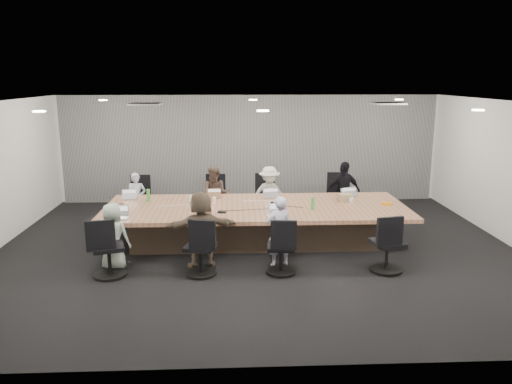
{
  "coord_description": "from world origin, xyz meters",
  "views": [
    {
      "loc": [
        -0.44,
        -9.12,
        3.24
      ],
      "look_at": [
        0.0,
        0.4,
        1.05
      ],
      "focal_mm": 35.0,
      "sensor_mm": 36.0,
      "label": 1
    }
  ],
  "objects_px": {
    "chair_1": "(216,201)",
    "mug_brown": "(121,205)",
    "laptop_5": "(203,217)",
    "person_4": "(113,236)",
    "snack_packet": "(387,204)",
    "chair_3": "(339,199)",
    "person_3": "(343,192)",
    "laptop_4": "(120,218)",
    "person_2": "(269,195)",
    "stapler": "(278,207)",
    "person_6": "(279,231)",
    "canvas_bag": "(345,198)",
    "laptop_6": "(277,216)",
    "laptop_3": "(349,195)",
    "laptop_1": "(215,197)",
    "bottle_green_left": "(148,195)",
    "laptop_2": "(271,196)",
    "bottle_clear": "(190,201)",
    "conference_table": "(256,222)",
    "person_5": "(201,230)",
    "chair_2": "(268,200)",
    "chair_0": "(140,202)",
    "chair_7": "(387,248)",
    "bottle_green_right": "(313,204)",
    "chair_4": "(109,252)",
    "person_1": "(216,195)",
    "chair_6": "(281,251)",
    "person_0": "(137,199)",
    "chair_5": "(200,251)",
    "laptop_0": "(131,198)"
  },
  "relations": [
    {
      "from": "canvas_bag",
      "to": "snack_packet",
      "type": "bearing_deg",
      "value": -23.54
    },
    {
      "from": "mug_brown",
      "to": "conference_table",
      "type": "bearing_deg",
      "value": 0.1
    },
    {
      "from": "laptop_0",
      "to": "person_5",
      "type": "distance_m",
      "value": 2.69
    },
    {
      "from": "stapler",
      "to": "chair_2",
      "type": "bearing_deg",
      "value": 93.83
    },
    {
      "from": "chair_0",
      "to": "mug_brown",
      "type": "bearing_deg",
      "value": 88.38
    },
    {
      "from": "chair_1",
      "to": "bottle_clear",
      "type": "relative_size",
      "value": 4.09
    },
    {
      "from": "chair_0",
      "to": "chair_4",
      "type": "relative_size",
      "value": 0.99
    },
    {
      "from": "person_0",
      "to": "mug_brown",
      "type": "bearing_deg",
      "value": -92.21
    },
    {
      "from": "snack_packet",
      "to": "bottle_clear",
      "type": "bearing_deg",
      "value": 178.63
    },
    {
      "from": "person_6",
      "to": "chair_1",
      "type": "bearing_deg",
      "value": -82.43
    },
    {
      "from": "person_2",
      "to": "bottle_green_left",
      "type": "height_order",
      "value": "person_2"
    },
    {
      "from": "chair_4",
      "to": "person_4",
      "type": "distance_m",
      "value": 0.38
    },
    {
      "from": "chair_0",
      "to": "chair_7",
      "type": "height_order",
      "value": "chair_7"
    },
    {
      "from": "laptop_6",
      "to": "stapler",
      "type": "bearing_deg",
      "value": 70.41
    },
    {
      "from": "person_2",
      "to": "person_5",
      "type": "height_order",
      "value": "person_5"
    },
    {
      "from": "laptop_1",
      "to": "bottle_green_right",
      "type": "bearing_deg",
      "value": 147.33
    },
    {
      "from": "chair_6",
      "to": "person_0",
      "type": "xyz_separation_m",
      "value": [
        -2.96,
        3.05,
        0.19
      ]
    },
    {
      "from": "person_1",
      "to": "person_3",
      "type": "height_order",
      "value": "person_3"
    },
    {
      "from": "bottle_clear",
      "to": "laptop_6",
      "type": "bearing_deg",
      "value": -28.19
    },
    {
      "from": "bottle_green_right",
      "to": "mug_brown",
      "type": "relative_size",
      "value": 2.42
    },
    {
      "from": "person_3",
      "to": "laptop_5",
      "type": "xyz_separation_m",
      "value": [
        -3.06,
        -2.15,
        0.05
      ]
    },
    {
      "from": "laptop_5",
      "to": "person_4",
      "type": "bearing_deg",
      "value": -161.42
    },
    {
      "from": "chair_4",
      "to": "person_5",
      "type": "xyz_separation_m",
      "value": [
        1.51,
        0.35,
        0.26
      ]
    },
    {
      "from": "bottle_green_left",
      "to": "chair_4",
      "type": "bearing_deg",
      "value": -98.23
    },
    {
      "from": "chair_5",
      "to": "snack_packet",
      "type": "bearing_deg",
      "value": 37.64
    },
    {
      "from": "laptop_4",
      "to": "stapler",
      "type": "relative_size",
      "value": 1.87
    },
    {
      "from": "chair_1",
      "to": "laptop_2",
      "type": "bearing_deg",
      "value": 147.41
    },
    {
      "from": "chair_1",
      "to": "mug_brown",
      "type": "height_order",
      "value": "chair_1"
    },
    {
      "from": "chair_5",
      "to": "bottle_clear",
      "type": "xyz_separation_m",
      "value": [
        -0.3,
        1.78,
        0.43
      ]
    },
    {
      "from": "laptop_1",
      "to": "bottle_green_left",
      "type": "height_order",
      "value": "bottle_green_left"
    },
    {
      "from": "person_6",
      "to": "laptop_0",
      "type": "bearing_deg",
      "value": -49.71
    },
    {
      "from": "conference_table",
      "to": "laptop_1",
      "type": "bearing_deg",
      "value": 136.52
    },
    {
      "from": "person_6",
      "to": "canvas_bag",
      "type": "relative_size",
      "value": 4.67
    },
    {
      "from": "person_1",
      "to": "chair_3",
      "type": "bearing_deg",
      "value": 14.74
    },
    {
      "from": "chair_1",
      "to": "mug_brown",
      "type": "relative_size",
      "value": 8.58
    },
    {
      "from": "person_5",
      "to": "chair_2",
      "type": "bearing_deg",
      "value": -124.42
    },
    {
      "from": "bottle_clear",
      "to": "mug_brown",
      "type": "xyz_separation_m",
      "value": [
        -1.35,
        -0.09,
        -0.05
      ]
    },
    {
      "from": "conference_table",
      "to": "laptop_2",
      "type": "xyz_separation_m",
      "value": [
        0.37,
        0.8,
        0.35
      ]
    },
    {
      "from": "person_0",
      "to": "laptop_1",
      "type": "height_order",
      "value": "person_0"
    },
    {
      "from": "laptop_4",
      "to": "person_6",
      "type": "xyz_separation_m",
      "value": [
        2.86,
        -0.55,
        -0.12
      ]
    },
    {
      "from": "chair_3",
      "to": "bottle_green_left",
      "type": "relative_size",
      "value": 3.38
    },
    {
      "from": "laptop_6",
      "to": "laptop_3",
      "type": "bearing_deg",
      "value": 31.28
    },
    {
      "from": "chair_1",
      "to": "chair_7",
      "type": "bearing_deg",
      "value": 135.43
    },
    {
      "from": "chair_3",
      "to": "person_3",
      "type": "xyz_separation_m",
      "value": [
        0.0,
        -0.35,
        0.26
      ]
    },
    {
      "from": "chair_7",
      "to": "laptop_2",
      "type": "distance_m",
      "value": 3.09
    },
    {
      "from": "laptop_4",
      "to": "snack_packet",
      "type": "relative_size",
      "value": 1.46
    },
    {
      "from": "person_1",
      "to": "mug_brown",
      "type": "height_order",
      "value": "person_1"
    },
    {
      "from": "person_2",
      "to": "stapler",
      "type": "relative_size",
      "value": 8.26
    },
    {
      "from": "chair_1",
      "to": "snack_packet",
      "type": "xyz_separation_m",
      "value": [
        3.49,
        -1.71,
        0.33
      ]
    },
    {
      "from": "person_2",
      "to": "laptop_3",
      "type": "relative_size",
      "value": 3.7
    }
  ]
}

